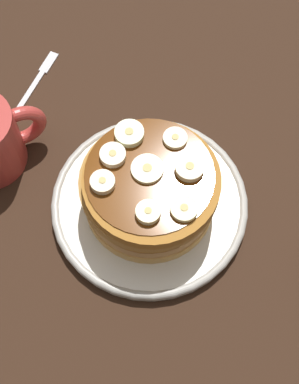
{
  "coord_description": "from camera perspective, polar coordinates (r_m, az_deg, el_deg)",
  "views": [
    {
      "loc": [
        -11.06,
        -24.01,
        60.38
      ],
      "look_at": [
        0.0,
        0.0,
        4.29
      ],
      "focal_mm": 51.37,
      "sensor_mm": 36.0,
      "label": 1
    }
  ],
  "objects": [
    {
      "name": "ground_plane",
      "position": [
        0.67,
        0.0,
        -2.1
      ],
      "size": [
        140.0,
        140.0,
        3.0
      ],
      "primitive_type": "cube",
      "color": "black"
    },
    {
      "name": "plate",
      "position": [
        0.65,
        0.0,
        -1.26
      ],
      "size": [
        23.26,
        23.26,
        1.72
      ],
      "color": "silver",
      "rests_on": "ground_plane"
    },
    {
      "name": "pancake_stack",
      "position": [
        0.61,
        -0.01,
        0.36
      ],
      "size": [
        16.24,
        15.95,
        7.31
      ],
      "color": "tan",
      "rests_on": "plate"
    },
    {
      "name": "banana_slice_0",
      "position": [
        0.58,
        -0.01,
        2.48
      ],
      "size": [
        3.51,
        3.51,
        0.69
      ],
      "color": "#F0F0C3",
      "rests_on": "pancake_stack"
    },
    {
      "name": "banana_slice_1",
      "position": [
        0.59,
        -3.82,
        3.82
      ],
      "size": [
        2.83,
        2.83,
        1.03
      ],
      "color": "#F6E8C6",
      "rests_on": "pancake_stack"
    },
    {
      "name": "banana_slice_2",
      "position": [
        0.56,
        3.61,
        -1.77
      ],
      "size": [
        2.9,
        2.9,
        0.8
      ],
      "color": "beige",
      "rests_on": "pancake_stack"
    },
    {
      "name": "banana_slice_3",
      "position": [
        0.57,
        -4.88,
        1.0
      ],
      "size": [
        2.65,
        2.65,
        1.05
      ],
      "color": "#F5E6BD",
      "rests_on": "pancake_stack"
    },
    {
      "name": "banana_slice_4",
      "position": [
        0.6,
        2.68,
        5.57
      ],
      "size": [
        2.68,
        2.68,
        0.73
      ],
      "color": "#F1EAC3",
      "rests_on": "pancake_stack"
    },
    {
      "name": "banana_slice_5",
      "position": [
        0.58,
        4.18,
        2.49
      ],
      "size": [
        3.16,
        3.16,
        1.05
      ],
      "color": "beige",
      "rests_on": "pancake_stack"
    },
    {
      "name": "banana_slice_6",
      "position": [
        0.56,
        -0.15,
        -2.13
      ],
      "size": [
        2.61,
        2.61,
        1.03
      ],
      "color": "#F3EEBB",
      "rests_on": "pancake_stack"
    },
    {
      "name": "banana_slice_7",
      "position": [
        0.6,
        -1.77,
        6.2
      ],
      "size": [
        3.26,
        3.26,
        1.04
      ],
      "color": "#EAF4C1",
      "rests_on": "pancake_stack"
    },
    {
      "name": "fork",
      "position": [
        0.76,
        -11.83,
        10.98
      ],
      "size": [
        10.38,
        9.35,
        0.5
      ],
      "color": "silver",
      "rests_on": "ground_plane"
    }
  ]
}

